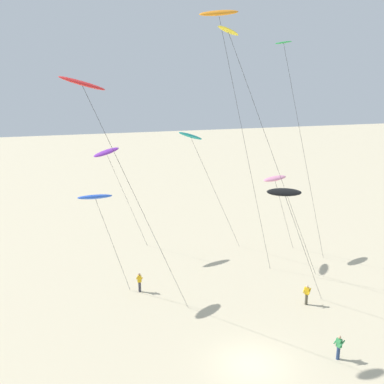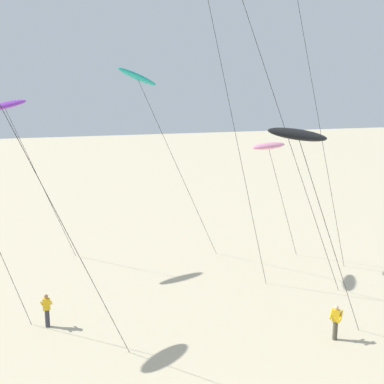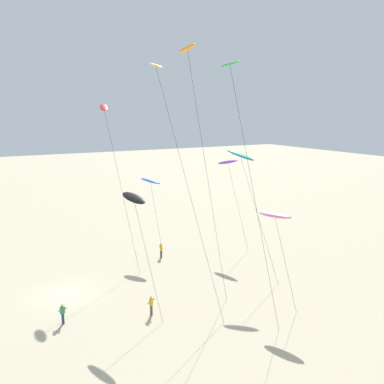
{
  "view_description": "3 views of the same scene",
  "coord_description": "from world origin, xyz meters",
  "px_view_note": "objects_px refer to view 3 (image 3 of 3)",
  "views": [
    {
      "loc": [
        -11.13,
        -21.25,
        17.11
      ],
      "look_at": [
        1.04,
        14.82,
        7.49
      ],
      "focal_mm": 40.81,
      "sensor_mm": 36.0,
      "label": 1
    },
    {
      "loc": [
        -6.4,
        -10.67,
        10.89
      ],
      "look_at": [
        4.07,
        14.46,
        5.54
      ],
      "focal_mm": 44.83,
      "sensor_mm": 36.0,
      "label": 2
    },
    {
      "loc": [
        36.64,
        -6.62,
        16.6
      ],
      "look_at": [
        1.01,
        12.89,
        8.59
      ],
      "focal_mm": 38.41,
      "sensor_mm": 36.0,
      "label": 3
    }
  ],
  "objects_px": {
    "kite_pink": "(275,215)",
    "kite_teal": "(241,156)",
    "kite_flyer_furthest": "(151,305)",
    "kite_blue": "(151,181)",
    "kite_green": "(232,75)",
    "kite_black": "(134,198)",
    "kite_orange": "(188,50)",
    "kite_purple": "(228,162)",
    "kite_red": "(104,108)",
    "kite_yellow": "(158,72)",
    "kite_flyer_nearest": "(161,250)",
    "kite_flyer_middle": "(63,313)"
  },
  "relations": [
    {
      "from": "kite_pink",
      "to": "kite_teal",
      "type": "bearing_deg",
      "value": 166.04
    },
    {
      "from": "kite_flyer_furthest",
      "to": "kite_blue",
      "type": "bearing_deg",
      "value": 156.66
    },
    {
      "from": "kite_blue",
      "to": "kite_green",
      "type": "distance_m",
      "value": 19.66
    },
    {
      "from": "kite_black",
      "to": "kite_orange",
      "type": "xyz_separation_m",
      "value": [
        -2.59,
        6.55,
        12.64
      ]
    },
    {
      "from": "kite_orange",
      "to": "kite_green",
      "type": "distance_m",
      "value": 6.83
    },
    {
      "from": "kite_blue",
      "to": "kite_purple",
      "type": "height_order",
      "value": "kite_purple"
    },
    {
      "from": "kite_red",
      "to": "kite_orange",
      "type": "relative_size",
      "value": 0.78
    },
    {
      "from": "kite_black",
      "to": "kite_yellow",
      "type": "distance_m",
      "value": 11.49
    },
    {
      "from": "kite_green",
      "to": "kite_flyer_furthest",
      "type": "distance_m",
      "value": 19.84
    },
    {
      "from": "kite_flyer_nearest",
      "to": "kite_black",
      "type": "bearing_deg",
      "value": -35.25
    },
    {
      "from": "kite_pink",
      "to": "kite_flyer_nearest",
      "type": "distance_m",
      "value": 16.78
    },
    {
      "from": "kite_yellow",
      "to": "kite_purple",
      "type": "height_order",
      "value": "kite_yellow"
    },
    {
      "from": "kite_teal",
      "to": "kite_flyer_middle",
      "type": "xyz_separation_m",
      "value": [
        3.39,
        -19.26,
        -11.19
      ]
    },
    {
      "from": "kite_green",
      "to": "kite_flyer_furthest",
      "type": "height_order",
      "value": "kite_green"
    },
    {
      "from": "kite_pink",
      "to": "kite_teal",
      "type": "distance_m",
      "value": 9.36
    },
    {
      "from": "kite_yellow",
      "to": "kite_green",
      "type": "height_order",
      "value": "kite_yellow"
    },
    {
      "from": "kite_purple",
      "to": "kite_flyer_furthest",
      "type": "distance_m",
      "value": 22.71
    },
    {
      "from": "kite_teal",
      "to": "kite_blue",
      "type": "bearing_deg",
      "value": -148.77
    },
    {
      "from": "kite_black",
      "to": "kite_purple",
      "type": "distance_m",
      "value": 19.33
    },
    {
      "from": "kite_green",
      "to": "kite_pink",
      "type": "bearing_deg",
      "value": 65.74
    },
    {
      "from": "kite_purple",
      "to": "kite_teal",
      "type": "bearing_deg",
      "value": -24.82
    },
    {
      "from": "kite_yellow",
      "to": "kite_pink",
      "type": "bearing_deg",
      "value": 41.56
    },
    {
      "from": "kite_flyer_nearest",
      "to": "kite_flyer_furthest",
      "type": "distance_m",
      "value": 13.61
    },
    {
      "from": "kite_yellow",
      "to": "kite_purple",
      "type": "distance_m",
      "value": 17.61
    },
    {
      "from": "kite_teal",
      "to": "kite_purple",
      "type": "bearing_deg",
      "value": 155.18
    },
    {
      "from": "kite_yellow",
      "to": "kite_teal",
      "type": "distance_m",
      "value": 12.13
    },
    {
      "from": "kite_orange",
      "to": "kite_green",
      "type": "xyz_separation_m",
      "value": [
        6.27,
        0.63,
        -2.62
      ]
    },
    {
      "from": "kite_black",
      "to": "kite_flyer_nearest",
      "type": "relative_size",
      "value": 5.98
    },
    {
      "from": "kite_flyer_furthest",
      "to": "kite_pink",
      "type": "bearing_deg",
      "value": 75.73
    },
    {
      "from": "kite_flyer_nearest",
      "to": "kite_flyer_middle",
      "type": "bearing_deg",
      "value": -52.61
    },
    {
      "from": "kite_yellow",
      "to": "kite_orange",
      "type": "bearing_deg",
      "value": 86.08
    },
    {
      "from": "kite_black",
      "to": "kite_teal",
      "type": "relative_size",
      "value": 0.78
    },
    {
      "from": "kite_pink",
      "to": "kite_flyer_furthest",
      "type": "height_order",
      "value": "kite_pink"
    },
    {
      "from": "kite_black",
      "to": "kite_red",
      "type": "distance_m",
      "value": 15.51
    },
    {
      "from": "kite_green",
      "to": "kite_flyer_furthest",
      "type": "xyz_separation_m",
      "value": [
        -1.04,
        -6.89,
        -18.57
      ]
    },
    {
      "from": "kite_orange",
      "to": "kite_purple",
      "type": "distance_m",
      "value": 17.08
    },
    {
      "from": "kite_flyer_middle",
      "to": "kite_pink",
      "type": "bearing_deg",
      "value": 74.75
    },
    {
      "from": "kite_orange",
      "to": "kite_flyer_furthest",
      "type": "distance_m",
      "value": 22.71
    },
    {
      "from": "kite_purple",
      "to": "kite_flyer_middle",
      "type": "height_order",
      "value": "kite_purple"
    },
    {
      "from": "kite_blue",
      "to": "kite_flyer_nearest",
      "type": "bearing_deg",
      "value": -3.86
    },
    {
      "from": "kite_purple",
      "to": "kite_pink",
      "type": "bearing_deg",
      "value": -19.39
    },
    {
      "from": "kite_blue",
      "to": "kite_teal",
      "type": "height_order",
      "value": "kite_teal"
    },
    {
      "from": "kite_black",
      "to": "kite_red",
      "type": "height_order",
      "value": "kite_red"
    },
    {
      "from": "kite_purple",
      "to": "kite_flyer_furthest",
      "type": "xyz_separation_m",
      "value": [
        12.98,
        -16.03,
        -9.51
      ]
    },
    {
      "from": "kite_orange",
      "to": "kite_purple",
      "type": "bearing_deg",
      "value": 128.45
    },
    {
      "from": "kite_orange",
      "to": "kite_flyer_nearest",
      "type": "xyz_separation_m",
      "value": [
        -6.8,
        0.09,
        -21.19
      ]
    },
    {
      "from": "kite_teal",
      "to": "kite_green",
      "type": "bearing_deg",
      "value": -41.08
    },
    {
      "from": "kite_red",
      "to": "kite_pink",
      "type": "xyz_separation_m",
      "value": [
        18.78,
        8.95,
        -9.07
      ]
    },
    {
      "from": "kite_black",
      "to": "kite_pink",
      "type": "distance_m",
      "value": 12.14
    },
    {
      "from": "kite_black",
      "to": "kite_purple",
      "type": "height_order",
      "value": "kite_purple"
    }
  ]
}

